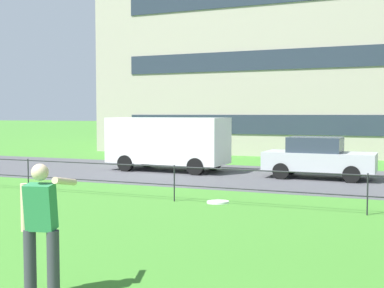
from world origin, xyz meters
TOP-DOWN VIEW (x-y plane):
  - street_strip at (0.00, 18.86)m, footprint 80.00×7.52m
  - park_fence at (0.00, 12.78)m, footprint 35.03×0.04m
  - person_thrower at (-1.12, 5.57)m, footprint 0.51×0.84m
  - frisbee at (1.10, 6.11)m, footprint 0.38×0.38m
  - panel_van_far_right at (-5.78, 19.40)m, footprint 5.06×2.23m
  - car_silver_far_left at (0.45, 19.25)m, footprint 4.04×1.89m
  - apartment_building_background at (1.56, 35.46)m, footprint 32.92×15.60m

SIDE VIEW (x-z plane):
  - street_strip at x=0.00m, z-range 0.00..0.01m
  - park_fence at x=0.00m, z-range 0.17..1.17m
  - car_silver_far_left at x=0.45m, z-range 0.01..1.55m
  - person_thrower at x=-1.12m, z-range 0.07..1.83m
  - panel_van_far_right at x=-5.78m, z-range 0.15..2.39m
  - frisbee at x=1.10m, z-range 1.30..1.34m
  - apartment_building_background at x=1.56m, z-range 0.00..18.40m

